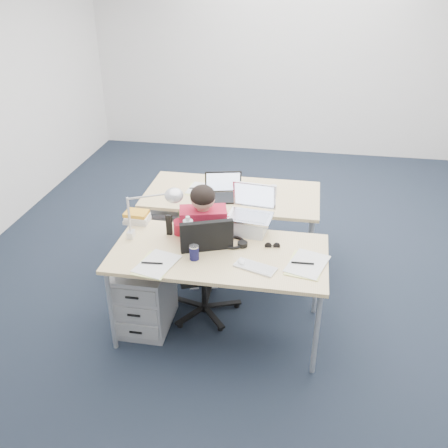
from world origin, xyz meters
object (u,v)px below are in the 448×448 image
(desk_far, at_px, (232,198))
(desk_lamp, at_px, (146,212))
(drawer_pedestal_far, at_px, (173,228))
(dark_laptop, at_px, (224,187))
(desk_near, at_px, (219,257))
(cordless_phone, at_px, (169,225))
(water_bottle, at_px, (188,231))
(drawer_pedestal_near, at_px, (145,296))
(can_koozie, at_px, (194,252))
(book_stack, at_px, (137,217))
(seated_person, at_px, (203,244))
(silver_laptop, at_px, (250,211))
(computer_mouse, at_px, (242,262))
(bear_figurine, at_px, (182,219))
(sunglasses, at_px, (272,246))
(headphones, at_px, (233,242))
(wireless_keyboard, at_px, (255,267))
(far_cup, at_px, (273,190))
(office_chair, at_px, (204,286))

(desk_far, xyz_separation_m, desk_lamp, (-0.51, -0.94, 0.28))
(drawer_pedestal_far, bearing_deg, dark_laptop, -18.03)
(desk_near, bearing_deg, drawer_pedestal_far, 121.68)
(cordless_phone, bearing_deg, water_bottle, -35.88)
(drawer_pedestal_near, bearing_deg, can_koozie, -12.26)
(drawer_pedestal_near, relative_size, dark_laptop, 1.66)
(can_koozie, distance_m, water_bottle, 0.21)
(dark_laptop, bearing_deg, book_stack, -151.70)
(seated_person, bearing_deg, desk_far, 65.50)
(desk_near, xyz_separation_m, silver_laptop, (0.18, 0.34, 0.23))
(desk_far, distance_m, computer_mouse, 1.19)
(computer_mouse, height_order, dark_laptop, dark_laptop)
(can_koozie, relative_size, bear_figurine, 0.82)
(can_koozie, xyz_separation_m, sunglasses, (0.54, 0.26, -0.04))
(drawer_pedestal_near, height_order, book_stack, book_stack)
(headphones, xyz_separation_m, can_koozie, (-0.24, -0.26, 0.04))
(computer_mouse, bearing_deg, cordless_phone, 134.40)
(wireless_keyboard, bearing_deg, seated_person, 153.28)
(desk_far, xyz_separation_m, dark_laptop, (-0.05, -0.13, 0.17))
(silver_laptop, relative_size, headphones, 1.51)
(bear_figurine, relative_size, far_cup, 1.53)
(bear_figurine, xyz_separation_m, cordless_phone, (-0.07, -0.14, 0.02))
(office_chair, bearing_deg, drawer_pedestal_far, 98.35)
(office_chair, distance_m, far_cup, 1.12)
(water_bottle, height_order, cordless_phone, water_bottle)
(wireless_keyboard, xyz_separation_m, water_bottle, (-0.53, 0.22, 0.12))
(desk_far, xyz_separation_m, wireless_keyboard, (0.36, -1.20, 0.05))
(desk_near, height_order, office_chair, office_chair)
(desk_near, distance_m, drawer_pedestal_near, 0.73)
(book_stack, height_order, sunglasses, book_stack)
(office_chair, xyz_separation_m, drawer_pedestal_near, (-0.44, -0.21, 0.00))
(office_chair, bearing_deg, wireless_keyboard, -58.78)
(seated_person, relative_size, sunglasses, 9.77)
(desk_lamp, bearing_deg, book_stack, 103.69)
(desk_far, relative_size, headphones, 6.58)
(can_koozie, distance_m, bear_figurine, 0.51)
(water_bottle, bearing_deg, far_cup, 61.46)
(seated_person, bearing_deg, wireless_keyboard, -60.47)
(computer_mouse, height_order, sunglasses, computer_mouse)
(desk_near, relative_size, silver_laptop, 4.36)
(cordless_phone, bearing_deg, seated_person, 32.53)
(desk_far, height_order, far_cup, far_cup)
(office_chair, relative_size, desk_lamp, 2.08)
(desk_near, relative_size, sunglasses, 13.55)
(headphones, bearing_deg, far_cup, 93.49)
(seated_person, bearing_deg, desk_lamp, -161.67)
(desk_near, bearing_deg, book_stack, 154.98)
(desk_near, bearing_deg, desk_far, 93.71)
(desk_lamp, bearing_deg, can_koozie, -49.12)
(drawer_pedestal_near, bearing_deg, sunglasses, 9.53)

